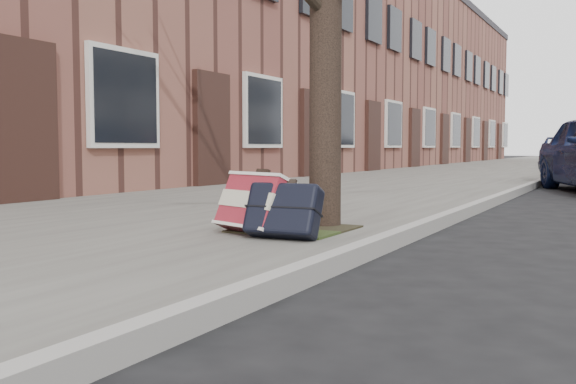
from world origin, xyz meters
The scene contains 6 objects.
ground centered at (0.00, 0.00, 0.00)m, with size 120.00×120.00×0.00m, color black.
near_sidewalk centered at (-3.70, 15.00, 0.06)m, with size 5.00×70.00×0.12m, color slate.
house_near centered at (-9.60, 16.00, 3.50)m, with size 6.80×40.00×7.00m, color brown.
dirt_patch centered at (-2.00, 1.20, 0.13)m, with size 0.85×0.85×0.01m, color black.
suitcase_red centered at (-2.15, 0.81, 0.36)m, with size 0.61×0.17×0.44m, color maroon.
suitcase_navy centered at (-1.84, 0.70, 0.33)m, with size 0.55×0.18×0.39m, color black.
Camera 1 is at (0.38, -3.36, 0.79)m, focal length 40.00 mm.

